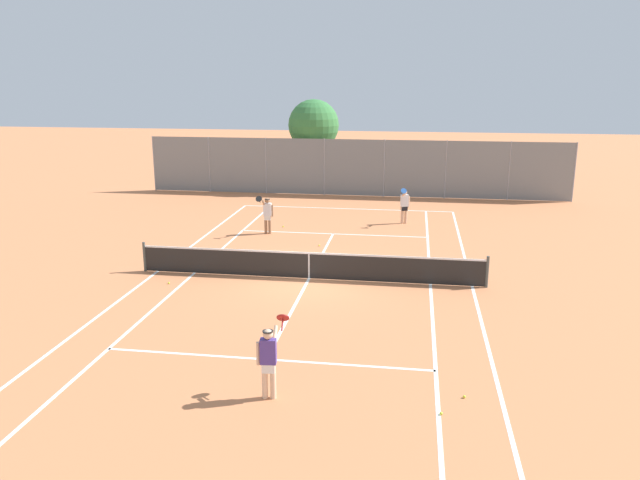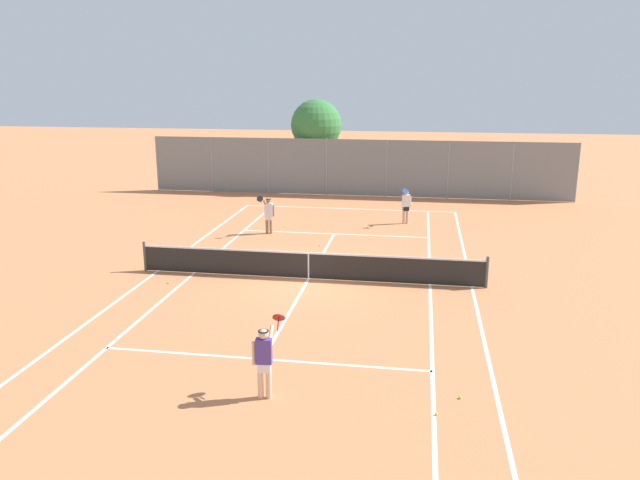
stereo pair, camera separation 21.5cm
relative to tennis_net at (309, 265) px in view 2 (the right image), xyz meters
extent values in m
plane|color=#CC7A4C|center=(0.00, 0.00, -0.51)|extent=(120.00, 120.00, 0.00)
cube|color=white|center=(0.00, 11.90, -0.51)|extent=(11.00, 0.10, 0.01)
cube|color=white|center=(-5.50, 0.00, -0.51)|extent=(0.10, 23.80, 0.01)
cube|color=white|center=(5.50, 0.00, -0.51)|extent=(0.10, 23.80, 0.01)
cube|color=white|center=(-4.13, 0.00, -0.51)|extent=(0.10, 23.80, 0.01)
cube|color=white|center=(4.13, 0.00, -0.51)|extent=(0.10, 23.80, 0.01)
cube|color=white|center=(0.00, -6.40, -0.51)|extent=(8.26, 0.10, 0.01)
cube|color=white|center=(0.00, 6.40, -0.51)|extent=(8.26, 0.10, 0.01)
cube|color=white|center=(0.00, 0.00, -0.51)|extent=(0.10, 12.80, 0.01)
cylinder|color=#474C47|center=(-5.95, 0.00, 0.03)|extent=(0.10, 0.10, 1.07)
cylinder|color=#474C47|center=(5.95, 0.00, 0.03)|extent=(0.10, 0.10, 1.07)
cube|color=black|center=(0.00, 0.00, -0.04)|extent=(11.90, 0.02, 0.89)
cube|color=white|center=(0.00, 0.00, 0.41)|extent=(11.90, 0.03, 0.06)
cube|color=white|center=(0.00, 0.00, -0.06)|extent=(0.05, 0.03, 0.89)
cylinder|color=beige|center=(0.43, -8.25, -0.10)|extent=(0.13, 0.13, 0.82)
cylinder|color=beige|center=(0.61, -8.23, -0.10)|extent=(0.13, 0.13, 0.82)
cube|color=white|center=(0.52, -8.24, 0.23)|extent=(0.29, 0.20, 0.24)
cube|color=#4C388C|center=(0.52, -8.24, 0.59)|extent=(0.36, 0.23, 0.56)
sphere|color=beige|center=(0.52, -8.24, 0.98)|extent=(0.22, 0.22, 0.22)
cylinder|color=black|center=(0.52, -8.24, 1.05)|extent=(0.23, 0.23, 0.02)
cylinder|color=beige|center=(0.30, -8.26, 0.53)|extent=(0.08, 0.08, 0.52)
cylinder|color=beige|center=(0.64, -8.09, 0.88)|extent=(0.12, 0.46, 0.35)
cylinder|color=maroon|center=(0.74, -7.82, 1.04)|extent=(0.05, 0.25, 0.22)
cylinder|color=maroon|center=(0.73, -7.70, 1.15)|extent=(0.30, 0.22, 0.23)
cylinder|color=#936B4C|center=(-2.78, 6.04, -0.10)|extent=(0.13, 0.13, 0.82)
cylinder|color=#936B4C|center=(-2.96, 6.03, -0.10)|extent=(0.13, 0.13, 0.82)
cube|color=white|center=(-2.87, 6.04, 0.23)|extent=(0.29, 0.19, 0.24)
cube|color=white|center=(-2.87, 6.04, 0.59)|extent=(0.35, 0.21, 0.56)
sphere|color=#936B4C|center=(-2.87, 6.04, 0.98)|extent=(0.22, 0.22, 0.22)
cylinder|color=black|center=(-2.87, 6.04, 1.05)|extent=(0.23, 0.23, 0.02)
cylinder|color=#936B4C|center=(-2.65, 6.04, 0.53)|extent=(0.08, 0.08, 0.52)
cylinder|color=#936B4C|center=(-3.00, 5.89, 0.88)|extent=(0.10, 0.46, 0.35)
cylinder|color=black|center=(-3.12, 5.63, 1.04)|extent=(0.04, 0.25, 0.22)
cylinder|color=black|center=(-3.11, 5.51, 1.15)|extent=(0.29, 0.21, 0.23)
cylinder|color=#D8A884|center=(3.14, 8.99, -0.10)|extent=(0.13, 0.13, 0.82)
cylinder|color=#D8A884|center=(2.97, 8.92, -0.10)|extent=(0.13, 0.13, 0.82)
cube|color=black|center=(3.05, 8.96, 0.23)|extent=(0.33, 0.27, 0.24)
cube|color=white|center=(3.05, 8.96, 0.59)|extent=(0.39, 0.31, 0.56)
sphere|color=#D8A884|center=(3.05, 8.96, 0.98)|extent=(0.22, 0.22, 0.22)
cylinder|color=black|center=(3.05, 8.96, 1.05)|extent=(0.23, 0.23, 0.02)
cylinder|color=#D8A884|center=(3.26, 9.04, 0.53)|extent=(0.08, 0.08, 0.52)
cylinder|color=#D8A884|center=(2.99, 8.78, 0.88)|extent=(0.25, 0.45, 0.35)
cylinder|color=#1E4C99|center=(2.96, 8.49, 1.04)|extent=(0.12, 0.24, 0.22)
cylinder|color=#1E4C99|center=(3.01, 8.38, 1.15)|extent=(0.33, 0.29, 0.23)
sphere|color=#D1DB33|center=(4.18, -8.40, -0.48)|extent=(0.07, 0.07, 0.07)
sphere|color=#D1DB33|center=(4.71, -7.61, -0.48)|extent=(0.07, 0.07, 0.07)
sphere|color=#D1DB33|center=(-2.45, 7.31, -0.48)|extent=(0.07, 0.07, 0.07)
sphere|color=#D1DB33|center=(-4.57, -1.25, -0.48)|extent=(0.07, 0.07, 0.07)
sphere|color=#D1DB33|center=(-0.29, 4.27, -0.48)|extent=(0.07, 0.07, 0.07)
cylinder|color=gray|center=(-12.18, 15.65, 1.14)|extent=(0.08, 0.08, 3.29)
cylinder|color=gray|center=(-8.70, 15.65, 1.14)|extent=(0.08, 0.08, 3.29)
cylinder|color=gray|center=(-5.22, 15.65, 1.14)|extent=(0.08, 0.08, 3.29)
cylinder|color=gray|center=(-1.74, 15.65, 1.14)|extent=(0.08, 0.08, 3.29)
cylinder|color=gray|center=(1.74, 15.65, 1.14)|extent=(0.08, 0.08, 3.29)
cylinder|color=gray|center=(5.22, 15.65, 1.14)|extent=(0.08, 0.08, 3.29)
cylinder|color=gray|center=(8.70, 15.65, 1.14)|extent=(0.08, 0.08, 3.29)
cylinder|color=gray|center=(12.18, 15.65, 1.14)|extent=(0.08, 0.08, 3.29)
cube|color=slate|center=(0.00, 15.65, 1.14)|extent=(24.36, 0.02, 3.25)
cylinder|color=brown|center=(-2.63, 17.33, 0.92)|extent=(0.32, 0.32, 2.86)
sphere|color=#387A3D|center=(-2.63, 17.33, 3.42)|extent=(3.05, 3.05, 3.05)
sphere|color=#387A3D|center=(-2.47, 17.06, 3.04)|extent=(1.96, 1.96, 1.96)
camera|label=1|loc=(3.44, -20.15, 6.25)|focal=35.00mm
camera|label=2|loc=(3.65, -20.11, 6.25)|focal=35.00mm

